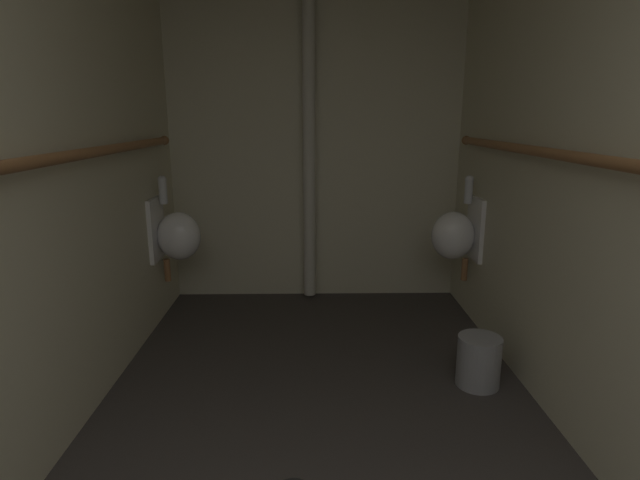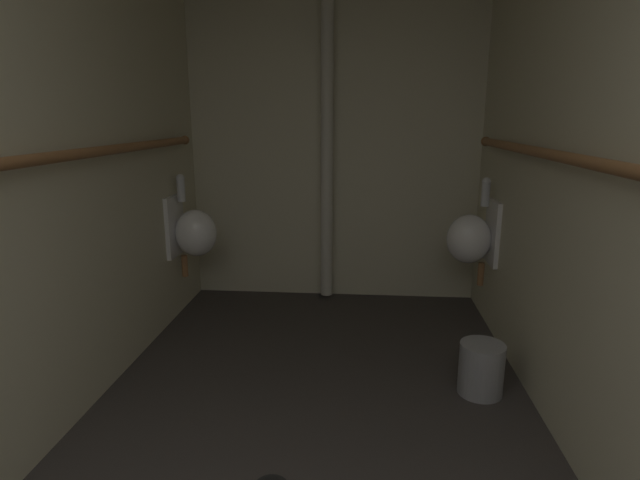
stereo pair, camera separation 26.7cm
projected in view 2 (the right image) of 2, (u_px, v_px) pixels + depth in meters
floor at (304, 467)px, 2.21m from camera, size 2.39×4.36×0.08m
wall_left at (7, 158)px, 1.99m from camera, size 0.06×4.36×2.58m
wall_right at (627, 163)px, 1.79m from camera, size 0.06×4.36×2.58m
wall_back at (334, 137)px, 3.97m from camera, size 2.39×0.06×2.58m
urinal_left_mid at (193, 231)px, 3.66m from camera, size 0.32×0.30×0.76m
urinal_right_mid at (472, 237)px, 3.47m from camera, size 0.32×0.30×0.76m
supply_pipe_left at (31, 160)px, 1.99m from camera, size 0.06×3.61×0.06m
supply_pipe_right at (602, 165)px, 1.80m from camera, size 0.06×3.61×0.06m
standpipe_back_wall at (327, 138)px, 3.87m from camera, size 0.09×0.09×2.53m
waste_bin at (481, 369)px, 2.69m from camera, size 0.24×0.24×0.28m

